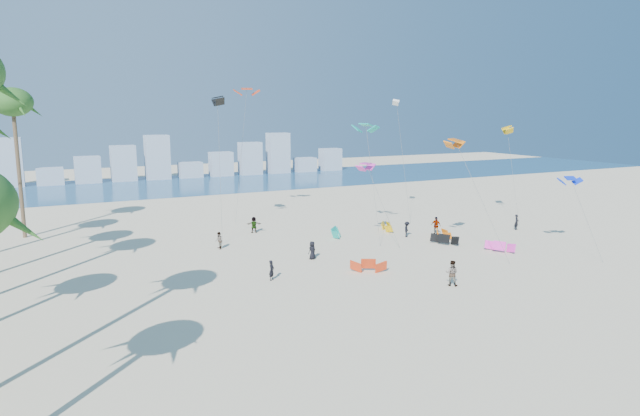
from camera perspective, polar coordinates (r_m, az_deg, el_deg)
name	(u,v)px	position (r m, az deg, el deg)	size (l,w,h in m)	color
ground	(395,328)	(33.73, 7.82, -12.17)	(220.00, 220.00, 0.00)	beige
ocean	(161,186)	(100.10, -16.11, 2.24)	(220.00, 220.00, 0.00)	navy
kitesurfer_near	(272,270)	(42.24, -5.02, -6.44)	(0.57, 0.37, 1.55)	black
kitesurfer_mid	(452,273)	(41.90, 13.47, -6.56)	(0.93, 0.72, 1.91)	gray
kitesurfers_far	(342,230)	(55.73, 2.31, -2.33)	(32.11, 13.31, 1.86)	black
grounded_kites	(413,241)	(53.53, 9.58, -3.41)	(16.64, 15.34, 0.94)	red
flying_kites	(365,120)	(58.11, 4.67, 9.02)	(34.70, 33.35, 15.89)	#FA37C6
distant_skyline	(144,164)	(109.38, -17.78, 4.39)	(85.00, 3.00, 8.40)	#9EADBF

